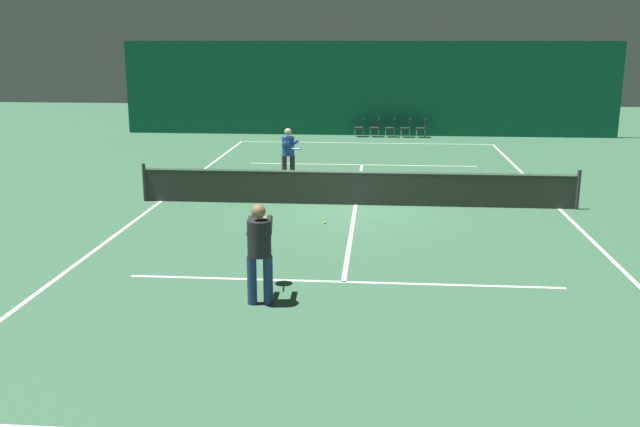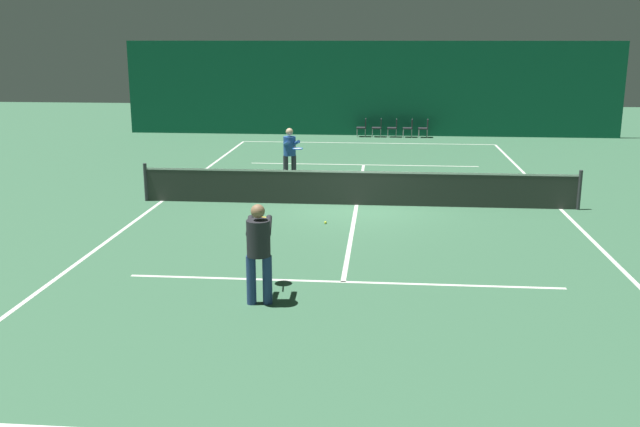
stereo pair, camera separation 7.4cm
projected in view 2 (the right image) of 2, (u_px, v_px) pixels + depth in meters
name	position (u px, v px, depth m)	size (l,w,h in m)	color
ground_plane	(357.00, 205.00, 19.66)	(60.00, 60.00, 0.00)	#386647
backdrop_curtain	(370.00, 89.00, 33.15)	(23.00, 0.12, 4.35)	#0F5138
court_line_baseline_far	(367.00, 143.00, 31.16)	(11.00, 0.10, 0.00)	silver
court_line_service_far	(364.00, 165.00, 25.85)	(8.25, 0.10, 0.00)	silver
court_line_service_near	(343.00, 282.00, 13.47)	(8.25, 0.10, 0.00)	silver
court_line_sideline_left	(162.00, 201.00, 20.14)	(0.10, 23.80, 0.00)	silver
court_line_sideline_right	(561.00, 209.00, 19.18)	(0.10, 23.80, 0.00)	silver
court_line_centre	(357.00, 205.00, 19.66)	(0.10, 12.80, 0.00)	silver
tennis_net	(357.00, 187.00, 19.54)	(12.00, 0.10, 1.07)	#2D332D
player_near	(259.00, 246.00, 12.17)	(0.53, 1.43, 1.77)	navy
player_far	(290.00, 151.00, 22.64)	(0.84, 1.40, 1.71)	#2D2D38
courtside_chair_0	(363.00, 126.00, 33.04)	(0.44, 0.44, 0.84)	#99999E
courtside_chair_1	(378.00, 126.00, 32.98)	(0.44, 0.44, 0.84)	#99999E
courtside_chair_2	(394.00, 127.00, 32.92)	(0.44, 0.44, 0.84)	#99999E
courtside_chair_3	(409.00, 127.00, 32.86)	(0.44, 0.44, 0.84)	#99999E
courtside_chair_4	(425.00, 127.00, 32.79)	(0.44, 0.44, 0.84)	#99999E
tennis_ball	(325.00, 223.00, 17.66)	(0.07, 0.07, 0.07)	#D1DB33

